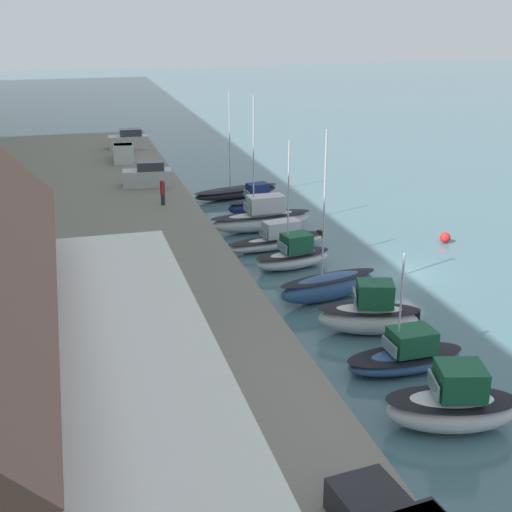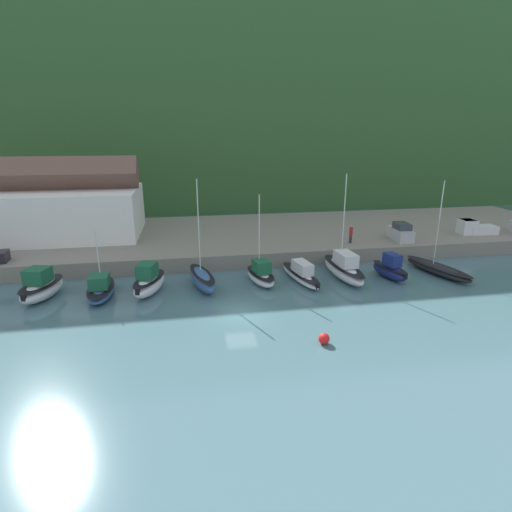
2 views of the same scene
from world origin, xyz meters
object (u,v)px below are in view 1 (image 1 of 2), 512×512
object	(u,v)px
moored_boat_6	(262,218)
mooring_buoy_1	(445,237)
person_on_quay	(163,191)
moored_boat_4	(293,256)
parked_car_0	(129,140)
moored_boat_7	(256,203)
pickup_truck_1	(123,153)
parked_car_1	(148,175)
moored_boat_0	(452,405)
moored_boat_1	(406,356)
moored_boat_5	(278,239)
moored_boat_8	(236,192)
moored_boat_2	(370,314)
moored_boat_3	(328,286)

from	to	relation	value
moored_boat_6	mooring_buoy_1	world-z (taller)	moored_boat_6
person_on_quay	mooring_buoy_1	distance (m)	21.99
moored_boat_4	parked_car_0	xyz separation A→B (m)	(36.20, 7.11, 1.70)
moored_boat_7	moored_boat_4	bearing A→B (deg)	165.10
parked_car_0	pickup_truck_1	bearing A→B (deg)	171.25
moored_boat_4	moored_boat_7	size ratio (longest dim) A/B	1.68
moored_boat_7	parked_car_1	world-z (taller)	parked_car_1
parked_car_1	pickup_truck_1	bearing A→B (deg)	10.75
moored_boat_4	parked_car_1	world-z (taller)	moored_boat_4
moored_boat_0	pickup_truck_1	world-z (taller)	pickup_truck_1
moored_boat_6	person_on_quay	distance (m)	8.17
moored_boat_1	parked_car_0	bearing A→B (deg)	7.42
moored_boat_6	moored_boat_5	bearing A→B (deg)	176.16
moored_boat_0	moored_boat_6	bearing A→B (deg)	14.67
moored_boat_6	person_on_quay	world-z (taller)	moored_boat_6
moored_boat_8	parked_car_0	size ratio (longest dim) A/B	2.27
moored_boat_2	moored_boat_4	size ratio (longest dim) A/B	0.68
moored_boat_0	moored_boat_6	distance (m)	28.36
person_on_quay	mooring_buoy_1	xyz separation A→B (m)	(-10.06, -19.42, -2.36)
moored_boat_1	mooring_buoy_1	size ratio (longest dim) A/B	7.61
moored_boat_4	person_on_quay	world-z (taller)	moored_boat_4
moored_boat_0	mooring_buoy_1	xyz separation A→B (m)	(21.98, -12.16, -0.67)
pickup_truck_1	person_on_quay	distance (m)	17.57
moored_boat_4	pickup_truck_1	world-z (taller)	moored_boat_4
moored_boat_1	moored_boat_4	bearing A→B (deg)	1.81
moored_boat_7	moored_boat_8	xyz separation A→B (m)	(5.56, 0.28, -0.41)
moored_boat_6	moored_boat_7	size ratio (longest dim) A/B	2.02
moored_boat_6	moored_boat_7	distance (m)	4.72
parked_car_0	parked_car_1	size ratio (longest dim) A/B	0.98
mooring_buoy_1	moored_boat_4	bearing A→B (deg)	99.52
moored_boat_6	moored_boat_3	bearing A→B (deg)	177.20
moored_boat_1	moored_boat_2	world-z (taller)	moored_boat_1
moored_boat_2	mooring_buoy_1	size ratio (longest dim) A/B	7.32
moored_boat_0	parked_car_1	xyz separation A→B (m)	(38.60, 7.60, 1.50)
moored_boat_0	moored_boat_8	distance (m)	38.59
moored_boat_0	pickup_truck_1	size ratio (longest dim) A/B	1.22
moored_boat_6	mooring_buoy_1	xyz separation A→B (m)	(-6.39, -12.32, -0.65)
moored_boat_5	mooring_buoy_1	size ratio (longest dim) A/B	9.79
moored_boat_0	parked_car_1	distance (m)	39.37
moored_boat_6	moored_boat_4	bearing A→B (deg)	175.39
moored_boat_6	person_on_quay	size ratio (longest dim) A/B	4.87
parked_car_1	mooring_buoy_1	xyz separation A→B (m)	(-16.62, -19.75, -2.17)
moored_boat_4	moored_boat_5	distance (m)	4.06
moored_boat_2	moored_boat_7	distance (m)	23.71
moored_boat_2	pickup_truck_1	size ratio (longest dim) A/B	1.20
parked_car_0	moored_boat_5	bearing A→B (deg)	-165.72
moored_boat_8	parked_car_0	world-z (taller)	moored_boat_8
moored_boat_1	moored_boat_8	bearing A→B (deg)	-1.21
moored_boat_7	person_on_quay	world-z (taller)	person_on_quay
moored_boat_1	moored_boat_7	bearing A→B (deg)	-1.75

